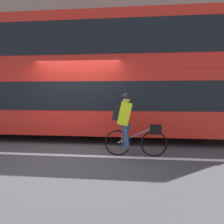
# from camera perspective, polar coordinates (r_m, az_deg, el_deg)

# --- Properties ---
(ground_plane) EXTENTS (80.00, 80.00, 0.00)m
(ground_plane) POSITION_cam_1_polar(r_m,az_deg,el_deg) (4.83, -13.13, -12.85)
(ground_plane) COLOR #424244
(road_center_line) EXTENTS (50.00, 0.14, 0.01)m
(road_center_line) POSITION_cam_1_polar(r_m,az_deg,el_deg) (4.65, -13.90, -13.56)
(road_center_line) COLOR silver
(road_center_line) RESTS_ON ground_plane
(sidewalk_curb) EXTENTS (60.00, 2.32, 0.15)m
(sidewalk_curb) POSITION_cam_1_polar(r_m,az_deg,el_deg) (9.92, -3.39, -2.39)
(sidewalk_curb) COLOR gray
(sidewalk_curb) RESTS_ON ground_plane
(building_facade) EXTENTS (60.00, 0.30, 8.98)m
(building_facade) POSITION_cam_1_polar(r_m,az_deg,el_deg) (11.48, -2.51, 21.04)
(building_facade) COLOR gray
(building_facade) RESTS_ON ground_plane
(bus) EXTENTS (10.81, 2.54, 3.90)m
(bus) POSITION_cam_1_polar(r_m,az_deg,el_deg) (6.51, -10.28, 11.34)
(bus) COLOR black
(bus) RESTS_ON ground_plane
(cyclist_on_bike) EXTENTS (1.54, 0.32, 1.58)m
(cyclist_on_bike) POSITION_cam_1_polar(r_m,az_deg,el_deg) (4.30, 5.59, -3.33)
(cyclist_on_bike) COLOR black
(cyclist_on_bike) RESTS_ON ground_plane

